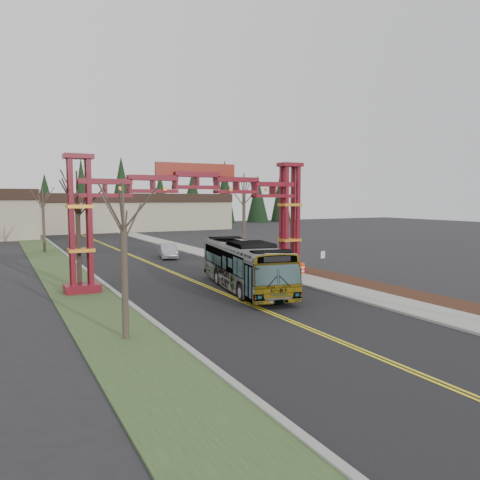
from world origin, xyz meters
TOP-DOWN VIEW (x-y plane):
  - ground at (0.00, 0.00)m, footprint 200.00×200.00m
  - road at (0.00, 25.00)m, footprint 12.00×110.00m
  - lane_line_left at (-0.12, 25.00)m, footprint 0.12×100.00m
  - lane_line_right at (0.12, 25.00)m, footprint 0.12×100.00m
  - curb_right at (6.15, 25.00)m, footprint 0.30×110.00m
  - sidewalk_right at (7.60, 25.00)m, footprint 2.60×110.00m
  - landscape_strip at (10.20, 10.00)m, footprint 2.60×50.00m
  - grass_median at (-8.00, 25.00)m, footprint 4.00×110.00m
  - curb_left at (-6.15, 25.00)m, footprint 0.30×110.00m
  - gateway_arch at (0.00, 18.00)m, footprint 18.20×1.60m
  - retail_building_east at (10.00, 79.95)m, footprint 38.00×20.30m
  - conifer_treeline at (0.25, 92.00)m, footprint 116.10×5.60m
  - transit_bus at (1.80, 14.00)m, footprint 4.82×12.20m
  - silver_sedan at (2.78, 32.41)m, footprint 2.60×4.80m
  - bare_tree_median_near at (-8.00, 6.69)m, footprint 2.89×2.89m
  - bare_tree_median_mid at (-8.00, 18.94)m, footprint 3.14×3.14m
  - bare_tree_median_far at (-8.00, 43.38)m, footprint 2.96×2.96m
  - bare_tree_right_far at (10.00, 29.46)m, footprint 3.39×3.39m
  - street_sign at (9.66, 15.81)m, footprint 0.46×0.14m
  - barrel_south at (8.79, 17.41)m, footprint 0.51×0.51m
  - barrel_mid at (9.04, 19.87)m, footprint 0.59×0.59m
  - barrel_north at (9.41, 21.67)m, footprint 0.50×0.50m

SIDE VIEW (x-z plane):
  - ground at x=0.00m, z-range 0.00..0.00m
  - road at x=0.00m, z-range 0.00..0.02m
  - lane_line_left at x=-0.12m, z-range 0.02..0.03m
  - lane_line_right at x=0.12m, z-range 0.02..0.03m
  - grass_median at x=-8.00m, z-range 0.00..0.08m
  - landscape_strip at x=10.20m, z-range 0.00..0.12m
  - curb_right at x=6.15m, z-range 0.00..0.15m
  - curb_left at x=-6.15m, z-range 0.00..0.15m
  - sidewalk_right at x=7.60m, z-range 0.01..0.15m
  - barrel_north at x=9.41m, z-range 0.00..0.93m
  - barrel_south at x=8.79m, z-range 0.00..0.95m
  - barrel_mid at x=9.04m, z-range 0.00..1.09m
  - silver_sedan at x=2.78m, z-range 0.00..1.50m
  - street_sign at x=9.66m, z-range 0.44..2.47m
  - transit_bus at x=1.80m, z-range 0.00..3.31m
  - retail_building_east at x=10.00m, z-range 0.01..7.01m
  - bare_tree_median_near at x=-8.00m, z-range 1.45..8.24m
  - bare_tree_median_far at x=-8.00m, z-range 1.73..9.17m
  - bare_tree_median_mid at x=-8.00m, z-range 1.84..9.73m
  - gateway_arch at x=0.00m, z-range 1.53..10.43m
  - bare_tree_right_far at x=10.00m, z-range 2.06..10.74m
  - conifer_treeline at x=0.25m, z-range -0.01..12.99m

